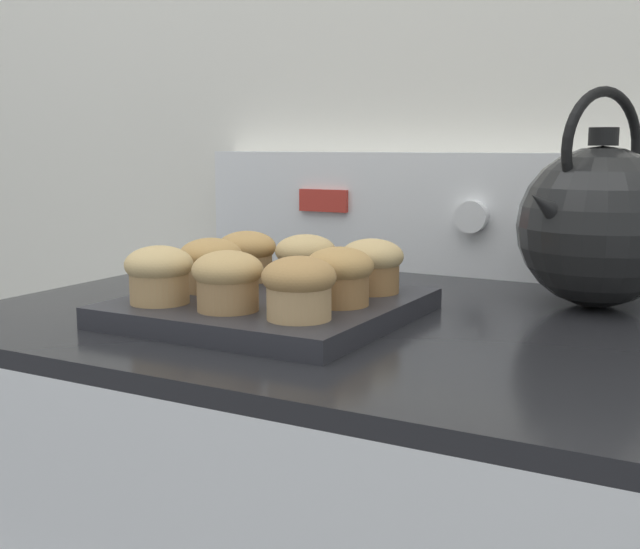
# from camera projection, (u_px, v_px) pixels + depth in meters

# --- Properties ---
(wall_back) EXTENTS (8.00, 0.05, 2.40)m
(wall_back) POSITION_uv_depth(u_px,v_px,m) (451.00, 52.00, 1.16)
(wall_back) COLOR silver
(wall_back) RESTS_ON ground_plane
(control_panel) EXTENTS (0.73, 0.07, 0.17)m
(control_panel) POSITION_uv_depth(u_px,v_px,m) (436.00, 213.00, 1.15)
(control_panel) COLOR white
(control_panel) RESTS_ON stove_range
(muffin_pan) EXTENTS (0.28, 0.28, 0.02)m
(muffin_pan) POSITION_uv_depth(u_px,v_px,m) (271.00, 307.00, 0.85)
(muffin_pan) COLOR #28282D
(muffin_pan) RESTS_ON stove_range
(muffin_r0_c0) EXTENTS (0.07, 0.07, 0.06)m
(muffin_r0_c0) POSITION_uv_depth(u_px,v_px,m) (159.00, 273.00, 0.81)
(muffin_r0_c0) COLOR tan
(muffin_r0_c0) RESTS_ON muffin_pan
(muffin_r0_c1) EXTENTS (0.07, 0.07, 0.06)m
(muffin_r0_c1) POSITION_uv_depth(u_px,v_px,m) (228.00, 279.00, 0.78)
(muffin_r0_c1) COLOR #A37A4C
(muffin_r0_c1) RESTS_ON muffin_pan
(muffin_r0_c2) EXTENTS (0.07, 0.07, 0.06)m
(muffin_r0_c2) POSITION_uv_depth(u_px,v_px,m) (299.00, 287.00, 0.74)
(muffin_r0_c2) COLOR tan
(muffin_r0_c2) RESTS_ON muffin_pan
(muffin_r1_c0) EXTENTS (0.07, 0.07, 0.06)m
(muffin_r1_c0) POSITION_uv_depth(u_px,v_px,m) (211.00, 264.00, 0.88)
(muffin_r1_c0) COLOR tan
(muffin_r1_c0) RESTS_ON muffin_pan
(muffin_r1_c2) EXTENTS (0.07, 0.07, 0.06)m
(muffin_r1_c2) POSITION_uv_depth(u_px,v_px,m) (339.00, 275.00, 0.80)
(muffin_r1_c2) COLOR olive
(muffin_r1_c2) RESTS_ON muffin_pan
(muffin_r2_c0) EXTENTS (0.07, 0.07, 0.06)m
(muffin_r2_c0) POSITION_uv_depth(u_px,v_px,m) (247.00, 255.00, 0.95)
(muffin_r2_c0) COLOR tan
(muffin_r2_c0) RESTS_ON muffin_pan
(muffin_r2_c1) EXTENTS (0.07, 0.07, 0.06)m
(muffin_r2_c1) POSITION_uv_depth(u_px,v_px,m) (306.00, 259.00, 0.91)
(muffin_r2_c1) COLOR tan
(muffin_r2_c1) RESTS_ON muffin_pan
(muffin_r2_c2) EXTENTS (0.07, 0.07, 0.06)m
(muffin_r2_c2) POSITION_uv_depth(u_px,v_px,m) (372.00, 265.00, 0.87)
(muffin_r2_c2) COLOR olive
(muffin_r2_c2) RESTS_ON muffin_pan
(tea_kettle) EXTENTS (0.18, 0.21, 0.25)m
(tea_kettle) POSITION_uv_depth(u_px,v_px,m) (598.00, 224.00, 0.90)
(tea_kettle) COLOR black
(tea_kettle) RESTS_ON stove_range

